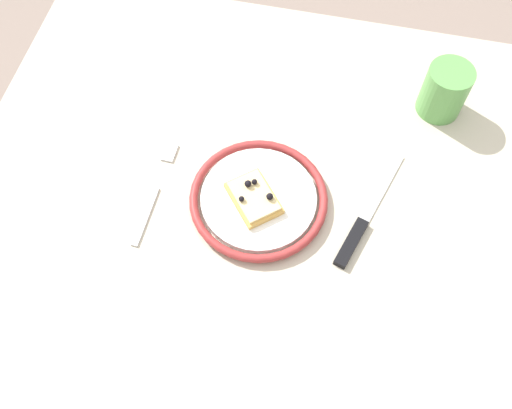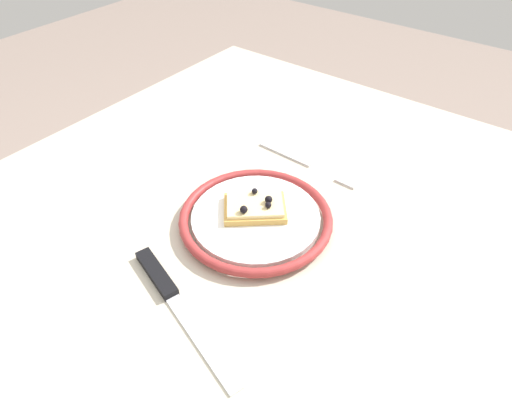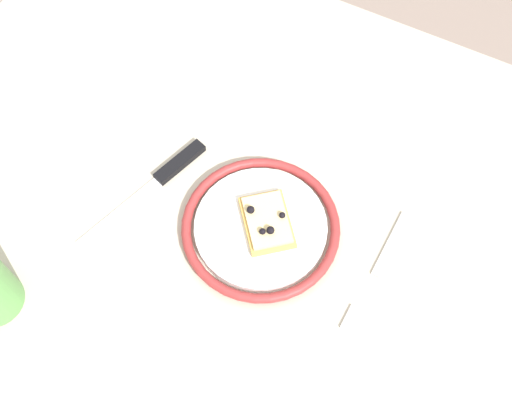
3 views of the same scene
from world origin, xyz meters
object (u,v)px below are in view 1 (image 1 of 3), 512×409
Objects in this scene: plate at (259,199)px; fork at (155,191)px; pizza_slice_near at (254,197)px; cup at (445,91)px; dining_table at (285,230)px; knife at (360,227)px.

plate reaches higher than fork.
pizza_slice_near is 0.39m from cup.
dining_table is 11.39× the size of cup.
dining_table is 0.37m from cup.
plate is 0.02m from pizza_slice_near.
dining_table is 0.24m from fork.
cup is (0.11, 0.27, 0.04)m from knife.
knife is (0.18, -0.01, -0.02)m from pizza_slice_near.
knife is at bearing -111.28° from cup.
pizza_slice_near is (-0.01, -0.01, 0.01)m from plate.
pizza_slice_near reaches higher than dining_table.
dining_table is 0.10m from plate.
fork is 0.53m from cup.
knife is (0.17, -0.01, -0.01)m from plate.
pizza_slice_near is at bearing -136.83° from cup.
fork is (-0.35, -0.01, -0.00)m from knife.
knife is at bearing 1.02° from fork.
cup reaches higher than pizza_slice_near.
cup reaches higher than dining_table.
cup is at bearing 68.72° from knife.
pizza_slice_near is at bearing -141.89° from plate.
cup reaches higher than fork.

